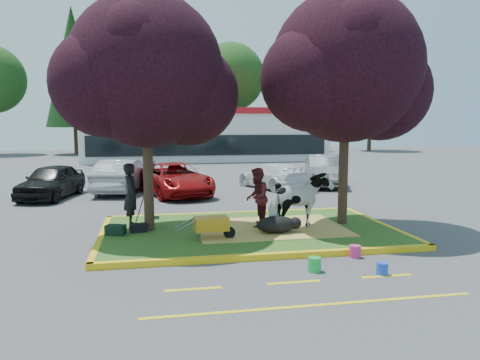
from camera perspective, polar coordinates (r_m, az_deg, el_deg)
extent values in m
plane|color=#424244|center=(13.45, 1.15, -6.56)|extent=(90.00, 90.00, 0.00)
cube|color=#2B4F18|center=(13.43, 1.15, -6.25)|extent=(8.00, 5.00, 0.15)
cube|color=yellow|center=(11.01, 4.01, -9.25)|extent=(8.30, 0.16, 0.15)
cube|color=yellow|center=(15.91, -0.81, -4.17)|extent=(8.30, 0.16, 0.15)
cube|color=yellow|center=(13.21, -16.55, -6.77)|extent=(0.16, 5.30, 0.15)
cube|color=yellow|center=(14.82, 16.83, -5.30)|extent=(0.16, 5.30, 0.15)
cube|color=tan|center=(13.55, 3.64, -5.80)|extent=(4.20, 3.00, 0.01)
cylinder|color=black|center=(13.24, -11.14, 1.50)|extent=(0.28, 0.28, 3.53)
sphere|color=black|center=(13.26, -11.41, 12.95)|extent=(4.20, 4.20, 4.20)
sphere|color=black|center=(13.45, -6.34, 10.26)|extent=(2.86, 2.86, 2.86)
sphere|color=black|center=(12.97, -16.11, 11.28)|extent=(2.86, 2.86, 2.86)
cylinder|color=black|center=(14.21, 12.51, 2.17)|extent=(0.28, 0.28, 3.70)
sphere|color=black|center=(14.26, 12.81, 13.34)|extent=(4.40, 4.40, 4.40)
sphere|color=black|center=(14.90, 16.76, 10.38)|extent=(2.99, 2.99, 2.99)
sphere|color=black|center=(13.54, 8.93, 12.09)|extent=(2.99, 2.99, 2.99)
cube|color=yellow|center=(9.17, -5.74, -13.10)|extent=(1.10, 0.12, 0.01)
cube|color=yellow|center=(9.55, 6.58, -12.30)|extent=(1.10, 0.12, 0.01)
cube|color=yellow|center=(10.31, 17.45, -11.12)|extent=(1.10, 0.12, 0.01)
cube|color=yellow|center=(8.49, 9.11, -14.86)|extent=(6.00, 0.10, 0.01)
cube|color=silver|center=(41.08, -4.37, 5.34)|extent=(20.00, 8.00, 4.00)
cube|color=#B41319|center=(41.07, -4.40, 8.34)|extent=(20.40, 8.40, 0.50)
cube|color=black|center=(37.08, -3.63, 4.25)|extent=(19.00, 0.10, 1.60)
cylinder|color=black|center=(50.32, -19.36, 5.22)|extent=(0.44, 0.44, 3.92)
cone|color=black|center=(50.61, -19.67, 12.84)|extent=(5.60, 5.60, 11.90)
cylinder|color=black|center=(51.32, -10.19, 5.06)|extent=(0.44, 0.44, 3.08)
sphere|color=#143811|center=(51.42, -10.32, 10.95)|extent=(6.16, 6.16, 6.16)
cylinder|color=black|center=(51.06, -1.13, 5.47)|extent=(0.44, 0.44, 3.64)
sphere|color=#143811|center=(51.28, -1.15, 12.46)|extent=(7.28, 7.28, 7.28)
cylinder|color=black|center=(53.50, 7.29, 5.41)|extent=(0.44, 0.44, 3.50)
cone|color=black|center=(53.68, 7.39, 11.82)|extent=(5.00, 5.00, 10.62)
cylinder|color=black|center=(55.62, 15.49, 5.13)|extent=(0.44, 0.44, 3.22)
sphere|color=#143811|center=(55.74, 15.68, 10.80)|extent=(6.44, 6.44, 6.44)
imported|color=silver|center=(13.25, 7.30, -2.60)|extent=(2.10, 1.58, 1.61)
ellipsoid|color=black|center=(12.85, 4.43, -5.45)|extent=(1.13, 0.67, 0.48)
imported|color=black|center=(13.94, -13.12, -1.77)|extent=(0.51, 0.72, 1.85)
imported|color=#4A1519|center=(13.54, 2.06, -2.12)|extent=(0.91, 1.01, 1.72)
imported|color=black|center=(13.84, 4.67, -2.92)|extent=(0.47, 0.78, 1.25)
cylinder|color=black|center=(12.26, -1.30, -6.43)|extent=(0.31, 0.08, 0.31)
cylinder|color=slate|center=(11.99, -4.83, -6.98)|extent=(0.04, 0.04, 0.22)
cylinder|color=slate|center=(12.35, -5.02, -6.56)|extent=(0.04, 0.04, 0.22)
cube|color=#C38217|center=(12.14, -3.52, -5.33)|extent=(0.89, 0.56, 0.35)
cylinder|color=slate|center=(11.88, -6.51, -5.54)|extent=(0.57, 0.07, 0.29)
cylinder|color=slate|center=(12.25, -6.65, -5.16)|extent=(0.57, 0.07, 0.29)
cube|color=black|center=(13.28, -12.29, -5.71)|extent=(0.49, 0.30, 0.24)
cube|color=black|center=(13.09, -14.94, -5.90)|extent=(0.58, 0.46, 0.27)
cylinder|color=green|center=(10.23, 9.06, -10.13)|extent=(0.34, 0.34, 0.31)
cylinder|color=#CF2E72|center=(11.44, 13.86, -8.46)|extent=(0.29, 0.29, 0.29)
cylinder|color=blue|center=(10.34, 16.95, -10.31)|extent=(0.26, 0.26, 0.26)
imported|color=black|center=(21.18, -22.01, -0.14)|extent=(2.58, 4.46, 1.43)
imported|color=#94959B|center=(21.97, -14.19, 0.49)|extent=(2.56, 4.80, 1.50)
imported|color=maroon|center=(20.74, -7.91, 0.13)|extent=(3.52, 5.47, 1.40)
imported|color=white|center=(22.61, 4.00, 0.53)|extent=(3.11, 4.62, 1.24)
imported|color=#505357|center=(23.99, 10.21, 1.15)|extent=(2.74, 4.90, 1.53)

